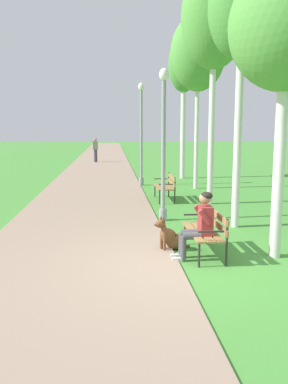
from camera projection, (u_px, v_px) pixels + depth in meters
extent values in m
plane|color=#478E38|center=(187.00, 268.00, 7.04)|extent=(120.00, 120.00, 0.00)
cube|color=gray|center=(102.00, 159.00, 30.50)|extent=(3.75, 60.00, 0.04)
cube|color=olive|center=(193.00, 232.00, 7.70)|extent=(0.14, 1.50, 0.04)
cube|color=olive|center=(202.00, 232.00, 7.71)|extent=(0.14, 1.50, 0.04)
cube|color=olive|center=(211.00, 231.00, 7.72)|extent=(0.14, 1.50, 0.04)
cube|color=olive|center=(217.00, 224.00, 7.71)|extent=(0.04, 1.50, 0.11)
cube|color=olive|center=(217.00, 215.00, 7.68)|extent=(0.04, 1.50, 0.11)
cylinder|color=#2D2B28|center=(185.00, 234.00, 8.41)|extent=(0.04, 0.04, 0.45)
cylinder|color=#2D2B28|center=(208.00, 224.00, 8.42)|extent=(0.04, 0.04, 0.85)
cube|color=#2D2B28|center=(195.00, 215.00, 8.36)|extent=(0.45, 0.04, 0.03)
cylinder|color=#2D2B28|center=(199.00, 255.00, 7.05)|extent=(0.04, 0.04, 0.45)
cylinder|color=#2D2B28|center=(227.00, 243.00, 7.06)|extent=(0.04, 0.04, 0.85)
cube|color=#2D2B28|center=(211.00, 232.00, 7.00)|extent=(0.45, 0.04, 0.03)
cube|color=olive|center=(158.00, 187.00, 13.43)|extent=(0.14, 1.50, 0.04)
cube|color=olive|center=(163.00, 187.00, 13.44)|extent=(0.14, 1.50, 0.04)
cube|color=olive|center=(168.00, 187.00, 13.46)|extent=(0.14, 1.50, 0.04)
cube|color=olive|center=(172.00, 183.00, 13.44)|extent=(0.04, 1.50, 0.11)
cube|color=olive|center=(172.00, 177.00, 13.41)|extent=(0.04, 1.50, 0.11)
cylinder|color=#2D2B28|center=(155.00, 190.00, 14.14)|extent=(0.04, 0.04, 0.45)
cylinder|color=#2D2B28|center=(169.00, 185.00, 14.15)|extent=(0.04, 0.04, 0.85)
cube|color=#2D2B28|center=(161.00, 179.00, 14.09)|extent=(0.45, 0.04, 0.03)
cylinder|color=#2D2B28|center=(160.00, 197.00, 12.78)|extent=(0.04, 0.04, 0.45)
cylinder|color=#2D2B28|center=(175.00, 191.00, 12.79)|extent=(0.04, 0.04, 0.85)
cube|color=#2D2B28|center=(166.00, 184.00, 12.74)|extent=(0.45, 0.04, 0.03)
cylinder|color=#4C4C51|center=(193.00, 233.00, 7.54)|extent=(0.42, 0.14, 0.14)
cylinder|color=#4C4C51|center=(181.00, 245.00, 7.56)|extent=(0.11, 0.11, 0.47)
cube|color=silver|center=(177.00, 256.00, 7.59)|extent=(0.24, 0.09, 0.07)
cylinder|color=#4C4C51|center=(195.00, 236.00, 7.34)|extent=(0.42, 0.14, 0.14)
cylinder|color=#4C4C51|center=(183.00, 249.00, 7.36)|extent=(0.11, 0.11, 0.47)
cube|color=silver|center=(179.00, 259.00, 7.39)|extent=(0.24, 0.09, 0.07)
cube|color=maroon|center=(205.00, 220.00, 7.42)|extent=(0.22, 0.36, 0.52)
cylinder|color=maroon|center=(200.00, 213.00, 7.59)|extent=(0.25, 0.09, 0.30)
cylinder|color=maroon|center=(205.00, 217.00, 7.20)|extent=(0.25, 0.09, 0.30)
sphere|color=#A37556|center=(205.00, 198.00, 7.35)|extent=(0.21, 0.21, 0.21)
ellipsoid|color=black|center=(207.00, 196.00, 7.35)|extent=(0.22, 0.23, 0.14)
ellipsoid|color=brown|center=(175.00, 242.00, 8.09)|extent=(0.44, 0.40, 0.32)
ellipsoid|color=brown|center=(169.00, 236.00, 8.00)|extent=(0.55, 0.40, 0.48)
ellipsoid|color=#4C2D19|center=(171.00, 234.00, 8.02)|extent=(0.40, 0.31, 0.27)
cylinder|color=brown|center=(161.00, 241.00, 8.01)|extent=(0.06, 0.06, 0.38)
cylinder|color=brown|center=(164.00, 243.00, 7.90)|extent=(0.06, 0.06, 0.38)
cylinder|color=brown|center=(164.00, 230.00, 7.93)|extent=(0.17, 0.20, 0.19)
ellipsoid|color=brown|center=(160.00, 224.00, 7.87)|extent=(0.26, 0.22, 0.16)
cone|color=#4C2D19|center=(156.00, 225.00, 7.83)|extent=(0.13, 0.12, 0.09)
cone|color=#4C2D19|center=(161.00, 218.00, 7.91)|extent=(0.06, 0.06, 0.09)
cone|color=#4C2D19|center=(163.00, 219.00, 7.83)|extent=(0.06, 0.06, 0.09)
cylinder|color=brown|center=(183.00, 247.00, 8.20)|extent=(0.27, 0.15, 0.04)
cylinder|color=gray|center=(163.00, 215.00, 10.62)|extent=(0.20, 0.20, 0.30)
cylinder|color=gray|center=(163.00, 152.00, 10.36)|extent=(0.11, 0.11, 3.55)
ellipsoid|color=silver|center=(164.00, 75.00, 10.06)|extent=(0.24, 0.24, 0.32)
cylinder|color=gray|center=(141.00, 182.00, 16.98)|extent=(0.20, 0.20, 0.30)
cylinder|color=gray|center=(141.00, 138.00, 16.70)|extent=(0.11, 0.11, 3.86)
ellipsoid|color=silver|center=(141.00, 87.00, 16.37)|extent=(0.24, 0.24, 0.32)
cylinder|color=silver|center=(279.00, 165.00, 7.39)|extent=(0.20, 0.20, 3.45)
ellipsoid|color=#569E42|center=(286.00, 26.00, 7.01)|extent=(1.97, 2.03, 2.20)
cylinder|color=silver|center=(238.00, 137.00, 9.60)|extent=(0.18, 0.18, 4.34)
ellipsoid|color=#4C933D|center=(242.00, 8.00, 9.15)|extent=(1.55, 1.46, 2.28)
cylinder|color=silver|center=(211.00, 128.00, 12.55)|extent=(0.18, 0.18, 4.70)
ellipsoid|color=#569E42|center=(214.00, 16.00, 12.03)|extent=(1.97, 1.81, 3.04)
cylinder|color=silver|center=(196.00, 134.00, 15.79)|extent=(0.15, 0.15, 4.28)
ellipsoid|color=#569E42|center=(198.00, 53.00, 15.31)|extent=(2.08, 1.88, 2.83)
cylinder|color=silver|center=(183.00, 131.00, 18.99)|extent=(0.23, 0.23, 4.45)
ellipsoid|color=#4C933D|center=(184.00, 64.00, 18.52)|extent=(1.41, 1.24, 2.47)
cylinder|color=#383842|center=(96.00, 156.00, 27.59)|extent=(0.22, 0.22, 0.88)
cube|color=#6B7F5B|center=(95.00, 145.00, 27.48)|extent=(0.32, 0.20, 0.56)
sphere|color=#A37556|center=(95.00, 140.00, 27.41)|extent=(0.20, 0.20, 0.20)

